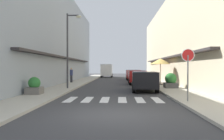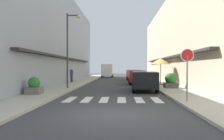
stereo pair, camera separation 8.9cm
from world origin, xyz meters
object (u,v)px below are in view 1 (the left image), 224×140
(parked_car_near, at_px, (144,79))
(round_street_sign, at_px, (188,61))
(planter_corner, at_px, (34,86))
(parked_car_far, at_px, (133,74))
(planter_midblock, at_px, (171,81))
(pedestrian_walking_near, at_px, (71,75))
(cafe_umbrella, at_px, (160,61))
(street_lamp, at_px, (70,43))
(parked_car_mid, at_px, (137,76))
(delivery_van, at_px, (107,70))

(parked_car_near, relative_size, round_street_sign, 1.76)
(parked_car_near, relative_size, planter_corner, 4.26)
(parked_car_near, xyz_separation_m, parked_car_far, (0.00, 13.71, -0.00))
(parked_car_near, xyz_separation_m, planter_midblock, (2.32, 1.48, -0.25))
(planter_midblock, distance_m, pedestrian_walking_near, 11.55)
(round_street_sign, relative_size, cafe_umbrella, 1.01)
(round_street_sign, height_order, street_lamp, street_lamp)
(round_street_sign, relative_size, street_lamp, 0.43)
(parked_car_far, height_order, pedestrian_walking_near, pedestrian_walking_near)
(parked_car_far, height_order, planter_corner, parked_car_far)
(planter_corner, relative_size, pedestrian_walking_near, 0.66)
(parked_car_near, distance_m, street_lamp, 6.51)
(parked_car_near, relative_size, pedestrian_walking_near, 2.80)
(parked_car_near, bearing_deg, planter_corner, -155.99)
(parked_car_far, xyz_separation_m, pedestrian_walking_near, (-7.24, -5.77, 0.05))
(street_lamp, bearing_deg, parked_car_near, -7.87)
(parked_car_near, relative_size, cafe_umbrella, 1.78)
(round_street_sign, height_order, cafe_umbrella, round_street_sign)
(pedestrian_walking_near, bearing_deg, street_lamp, 169.48)
(parked_car_near, distance_m, planter_midblock, 2.76)
(pedestrian_walking_near, bearing_deg, parked_car_near, -159.37)
(cafe_umbrella, bearing_deg, parked_car_far, 103.76)
(parked_car_mid, bearing_deg, cafe_umbrella, -40.93)
(parked_car_near, bearing_deg, street_lamp, 172.13)
(round_street_sign, distance_m, cafe_umbrella, 10.89)
(parked_car_mid, xyz_separation_m, pedestrian_walking_near, (-7.24, 1.08, 0.05))
(planter_corner, distance_m, pedestrian_walking_near, 11.13)
(street_lamp, relative_size, pedestrian_walking_near, 3.68)
(parked_car_far, height_order, street_lamp, street_lamp)
(street_lamp, bearing_deg, delivery_van, 86.06)
(parked_car_mid, height_order, planter_midblock, parked_car_mid)
(round_street_sign, distance_m, planter_midblock, 7.51)
(cafe_umbrella, bearing_deg, planter_midblock, -86.86)
(pedestrian_walking_near, bearing_deg, cafe_umbrella, -129.09)
(planter_midblock, bearing_deg, parked_car_far, 100.75)
(street_lamp, xyz_separation_m, planter_midblock, (8.15, 0.67, -3.04))
(delivery_van, xyz_separation_m, pedestrian_walking_near, (-3.04, -16.49, -0.44))
(round_street_sign, bearing_deg, street_lamp, 137.72)
(parked_car_mid, bearing_deg, planter_midblock, -66.65)
(parked_car_far, xyz_separation_m, cafe_umbrella, (2.13, -8.70, 1.45))
(cafe_umbrella, height_order, planter_corner, cafe_umbrella)
(parked_car_near, xyz_separation_m, delivery_van, (-4.20, 24.44, 0.48))
(parked_car_mid, distance_m, planter_corner, 12.33)
(round_street_sign, bearing_deg, parked_car_mid, 96.71)
(delivery_van, height_order, street_lamp, street_lamp)
(parked_car_mid, relative_size, street_lamp, 0.66)
(delivery_van, distance_m, street_lamp, 23.80)
(cafe_umbrella, bearing_deg, delivery_van, 108.04)
(round_street_sign, relative_size, pedestrian_walking_near, 1.59)
(parked_car_near, distance_m, round_street_sign, 6.15)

